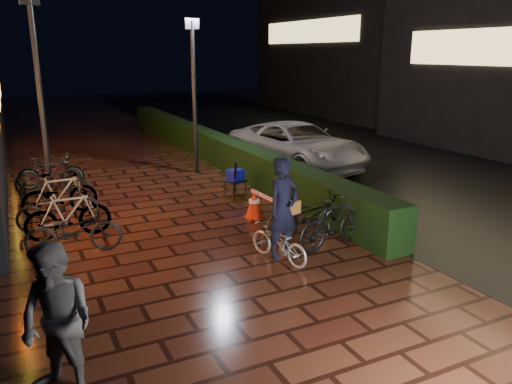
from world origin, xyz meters
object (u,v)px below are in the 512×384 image
van (297,145)px  cart_assembly (235,176)px  bystander_person (57,323)px  cyclist (281,224)px  traffic_barrier (268,211)px

van → cart_assembly: bearing=-156.1°
bystander_person → van: bystander_person is taller
cyclist → cart_assembly: size_ratio=1.94×
bystander_person → van: 12.45m
cyclist → cart_assembly: bearing=76.8°
traffic_barrier → bystander_person: bearing=-139.1°
van → cyclist: (-4.40, -6.88, -0.00)m
van → cyclist: bearing=-133.7°
van → cart_assembly: size_ratio=5.17×
traffic_barrier → cart_assembly: (0.33, 2.60, 0.20)m
van → cart_assembly: 4.08m
bystander_person → cart_assembly: bearing=101.3°
bystander_person → traffic_barrier: size_ratio=1.10×
cyclist → cart_assembly: 4.67m
traffic_barrier → van: bearing=53.4°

